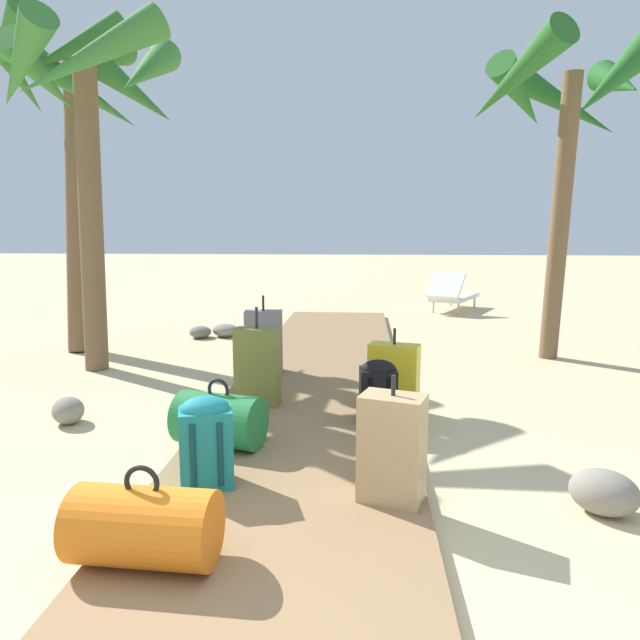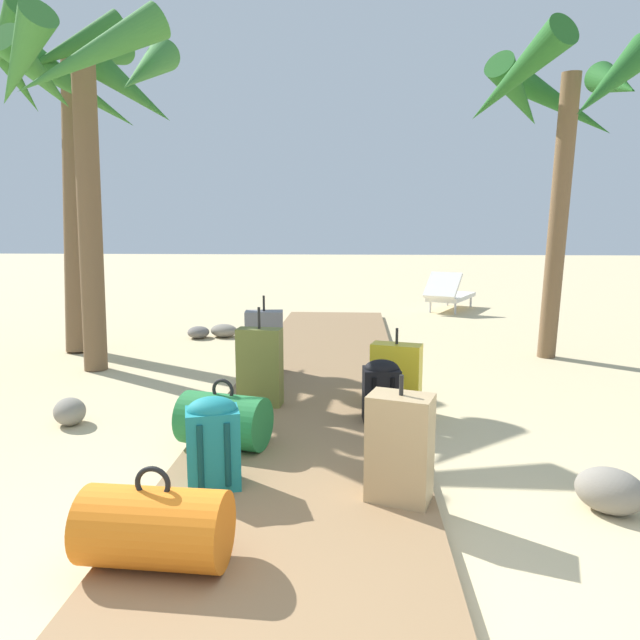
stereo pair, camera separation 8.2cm
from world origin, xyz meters
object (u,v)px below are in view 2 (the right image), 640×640
(palm_tree_far_left, at_px, (60,100))
(duffel_bag_green, at_px, (224,420))
(suitcase_yellow, at_px, (396,373))
(suitcase_grey, at_px, (264,342))
(backpack_teal, at_px, (213,440))
(suitcase_olive, at_px, (260,367))
(suitcase_tan, at_px, (400,448))
(lounge_chair, at_px, (449,294))
(backpack_black, at_px, (381,389))
(palm_tree_far_right, at_px, (559,111))
(duffel_bag_orange, at_px, (155,527))
(palm_tree_near_left, at_px, (89,100))

(palm_tree_far_left, bearing_deg, duffel_bag_green, -50.88)
(suitcase_yellow, distance_m, suitcase_grey, 1.63)
(backpack_teal, xyz_separation_m, palm_tree_far_left, (-2.86, 4.04, 2.78))
(suitcase_olive, bearing_deg, suitcase_tan, -57.37)
(suitcase_yellow, relative_size, suitcase_grey, 0.81)
(lounge_chair, bearing_deg, suitcase_grey, -117.65)
(suitcase_yellow, relative_size, duffel_bag_green, 0.98)
(suitcase_grey, bearing_deg, backpack_black, -51.59)
(palm_tree_far_right, bearing_deg, duffel_bag_green, -134.68)
(duffel_bag_green, bearing_deg, duffel_bag_orange, -89.26)
(suitcase_olive, bearing_deg, duffel_bag_green, -95.77)
(backpack_teal, bearing_deg, palm_tree_far_right, 51.03)
(backpack_black, xyz_separation_m, palm_tree_far_left, (-3.89, 2.82, 2.81))
(suitcase_yellow, distance_m, palm_tree_far_left, 5.45)
(palm_tree_near_left, xyz_separation_m, palm_tree_far_left, (-0.81, 0.95, 0.21))
(backpack_teal, bearing_deg, duffel_bag_green, 97.69)
(palm_tree_far_right, bearing_deg, suitcase_yellow, -131.96)
(backpack_teal, xyz_separation_m, suitcase_yellow, (1.18, 1.70, -0.02))
(suitcase_tan, relative_size, palm_tree_near_left, 0.19)
(lounge_chair, bearing_deg, backpack_teal, -108.34)
(backpack_black, height_order, lounge_chair, lounge_chair)
(palm_tree_near_left, bearing_deg, palm_tree_far_left, 130.73)
(backpack_black, height_order, palm_tree_far_right, palm_tree_far_right)
(backpack_black, relative_size, palm_tree_far_right, 0.13)
(backpack_teal, height_order, suitcase_grey, suitcase_grey)
(palm_tree_far_right, distance_m, palm_tree_far_left, 6.00)
(backpack_teal, height_order, palm_tree_near_left, palm_tree_near_left)
(suitcase_grey, distance_m, suitcase_olive, 1.12)
(backpack_teal, bearing_deg, suitcase_tan, -4.92)
(palm_tree_far_left, bearing_deg, backpack_black, -35.96)
(suitcase_olive, height_order, backpack_black, suitcase_olive)
(duffel_bag_orange, xyz_separation_m, lounge_chair, (2.70, 8.74, 0.07))
(suitcase_olive, bearing_deg, lounge_chair, 67.66)
(lounge_chair, bearing_deg, backpack_black, -103.42)
(suitcase_tan, xyz_separation_m, backpack_black, (-0.04, 1.31, -0.04))
(suitcase_olive, relative_size, lounge_chair, 0.51)
(duffel_bag_orange, relative_size, duffel_bag_green, 0.99)
(backpack_black, height_order, palm_tree_near_left, palm_tree_near_left)
(suitcase_yellow, bearing_deg, palm_tree_near_left, 156.61)
(suitcase_yellow, relative_size, palm_tree_near_left, 0.18)
(backpack_teal, bearing_deg, lounge_chair, 71.66)
(backpack_teal, xyz_separation_m, suitcase_tan, (1.07, -0.09, 0.02))
(duffel_bag_orange, height_order, palm_tree_far_left, palm_tree_far_left)
(suitcase_grey, bearing_deg, duffel_bag_green, -88.76)
(backpack_teal, bearing_deg, palm_tree_near_left, 123.52)
(duffel_bag_green, height_order, lounge_chair, lounge_chair)
(suitcase_yellow, height_order, suitcase_olive, suitcase_olive)
(duffel_bag_orange, height_order, suitcase_grey, suitcase_grey)
(palm_tree_far_right, bearing_deg, duffel_bag_orange, -124.45)
(backpack_teal, xyz_separation_m, lounge_chair, (2.63, 7.95, -0.04))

